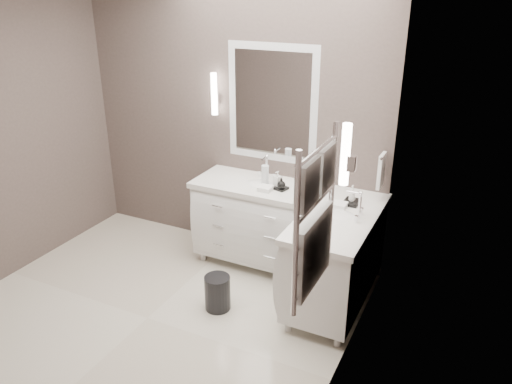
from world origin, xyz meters
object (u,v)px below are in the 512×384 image
at_px(vanity_right, 336,254).
at_px(waste_bin, 218,293).
at_px(towel_ladder, 314,226).
at_px(vanity_back, 259,218).

bearing_deg(vanity_right, waste_bin, -149.16).
bearing_deg(towel_ladder, waste_bin, 144.34).
bearing_deg(waste_bin, vanity_back, 90.62).
relative_size(vanity_back, waste_bin, 4.03).
relative_size(vanity_back, towel_ladder, 1.38).
bearing_deg(vanity_back, waste_bin, -89.38).
bearing_deg(vanity_back, vanity_right, -20.38).
relative_size(vanity_right, waste_bin, 4.03).
relative_size(vanity_back, vanity_right, 1.00).
height_order(vanity_back, towel_ladder, towel_ladder).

